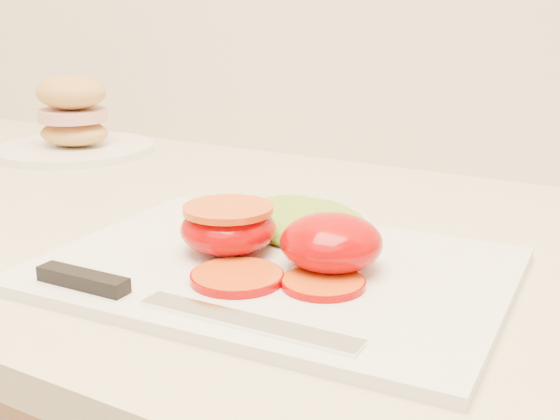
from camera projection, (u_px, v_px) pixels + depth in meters
The scene contains 8 objects.
cutting_board at pixel (274, 269), 0.60m from camera, with size 0.38×0.28×0.01m, color silver.
tomato_half_dome at pixel (331, 242), 0.58m from camera, with size 0.09×0.09×0.05m, color #B10001.
tomato_half_cut at pixel (228, 227), 0.62m from camera, with size 0.09×0.09×0.04m.
tomato_slice_0 at pixel (237, 277), 0.56m from camera, with size 0.07×0.07×0.01m, color #E35817.
tomato_slice_1 at pixel (323, 283), 0.55m from camera, with size 0.06×0.06×0.01m, color #E35817.
lettuce_leaf_0 at pixel (297, 221), 0.67m from camera, with size 0.14×0.09×0.03m, color #7CA82C.
knife at pixel (143, 295), 0.52m from camera, with size 0.27×0.03×0.01m.
sandwich_plate at pixel (74, 126), 1.06m from camera, with size 0.24×0.24×0.12m.
Camera 1 is at (0.09, 1.09, 1.15)m, focal length 45.00 mm.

